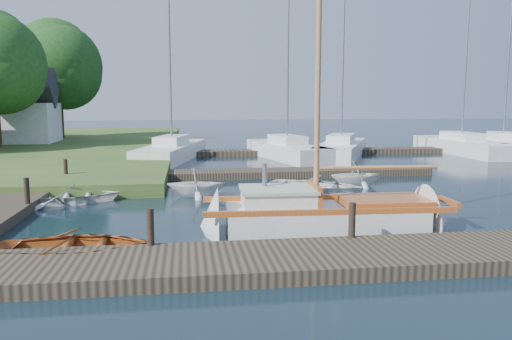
{
  "coord_description": "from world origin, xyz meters",
  "views": [
    {
      "loc": [
        -2.21,
        -15.65,
        3.36
      ],
      "look_at": [
        0.0,
        0.0,
        1.2
      ],
      "focal_mm": 35.0,
      "sensor_mm": 36.0,
      "label": 1
    }
  ],
  "objects": [
    {
      "name": "tender_b",
      "position": [
        -1.85,
        2.15,
        0.55
      ],
      "size": [
        2.27,
        2.01,
        1.11
      ],
      "primitive_type": "imported",
      "rotation": [
        0.0,
        0.0,
        1.47
      ],
      "color": "silver",
      "rests_on": "ground"
    },
    {
      "name": "tree_7",
      "position": [
        -12.0,
        26.05,
        6.2
      ],
      "size": [
        6.83,
        6.83,
        9.38
      ],
      "color": "#332114",
      "rests_on": "shore"
    },
    {
      "name": "mooring_post_2",
      "position": [
        1.5,
        -5.0,
        0.7
      ],
      "size": [
        0.16,
        0.16,
        0.8
      ],
      "primitive_type": "cylinder",
      "color": "black",
      "rests_on": "near_dock"
    },
    {
      "name": "near_dock",
      "position": [
        0.0,
        -6.0,
        0.15
      ],
      "size": [
        18.0,
        2.2,
        0.3
      ],
      "primitive_type": "cube",
      "color": "black",
      "rests_on": "ground"
    },
    {
      "name": "tender_a",
      "position": [
        -6.03,
        1.52,
        0.32
      ],
      "size": [
        3.37,
        2.59,
        0.65
      ],
      "primitive_type": "imported",
      "rotation": [
        0.0,
        0.0,
        1.69
      ],
      "color": "silver",
      "rests_on": "ground"
    },
    {
      "name": "far_dock",
      "position": [
        2.0,
        6.5,
        0.15
      ],
      "size": [
        14.0,
        1.6,
        0.3
      ],
      "primitive_type": "cube",
      "color": "black",
      "rests_on": "ground"
    },
    {
      "name": "pontoon",
      "position": [
        10.0,
        16.0,
        0.15
      ],
      "size": [
        30.0,
        1.6,
        0.3
      ],
      "primitive_type": "cube",
      "color": "black",
      "rests_on": "ground"
    },
    {
      "name": "house_c",
      "position": [
        -14.0,
        22.0,
        2.58
      ],
      "size": [
        5.25,
        4.0,
        5.28
      ],
      "color": "beige",
      "rests_on": "shore"
    },
    {
      "name": "marina_boat_5",
      "position": [
        15.77,
        14.88,
        0.56
      ],
      "size": [
        2.25,
        9.51,
        10.28
      ],
      "rotation": [
        0.0,
        0.0,
        1.57
      ],
      "color": "silver",
      "rests_on": "ground"
    },
    {
      "name": "dinghy",
      "position": [
        -4.66,
        -4.7,
        0.34
      ],
      "size": [
        3.36,
        2.42,
        0.69
      ],
      "primitive_type": "imported",
      "rotation": [
        0.0,
        0.0,
        1.55
      ],
      "color": "brown",
      "rests_on": "ground"
    },
    {
      "name": "mooring_post_4",
      "position": [
        -7.0,
        0.0,
        0.7
      ],
      "size": [
        0.16,
        0.16,
        0.8
      ],
      "primitive_type": "cylinder",
      "color": "black",
      "rests_on": "left_dock"
    },
    {
      "name": "left_dock",
      "position": [
        -8.0,
        2.0,
        0.15
      ],
      "size": [
        2.2,
        18.0,
        0.3
      ],
      "primitive_type": "cube",
      "color": "black",
      "rests_on": "ground"
    },
    {
      "name": "tender_d",
      "position": [
        4.59,
        3.5,
        0.55
      ],
      "size": [
        2.12,
        1.84,
        1.1
      ],
      "primitive_type": "imported",
      "rotation": [
        0.0,
        0.0,
        1.59
      ],
      "color": "silver",
      "rests_on": "ground"
    },
    {
      "name": "ground",
      "position": [
        0.0,
        0.0,
        0.0
      ],
      "size": [
        160.0,
        160.0,
        0.0
      ],
      "primitive_type": "plane",
      "color": "black",
      "rests_on": "ground"
    },
    {
      "name": "marina_boat_2",
      "position": [
        3.77,
        13.42,
        0.57
      ],
      "size": [
        3.91,
        8.54,
        10.84
      ],
      "rotation": [
        0.0,
        0.0,
        1.79
      ],
      "color": "silver",
      "rests_on": "ground"
    },
    {
      "name": "marina_boat_6",
      "position": [
        18.49,
        14.51,
        0.58
      ],
      "size": [
        4.05,
        7.3,
        11.05
      ],
      "rotation": [
        0.0,
        0.0,
        1.29
      ],
      "color": "silver",
      "rests_on": "ground"
    },
    {
      "name": "mooring_post_5",
      "position": [
        -7.0,
        5.0,
        0.7
      ],
      "size": [
        0.16,
        0.16,
        0.8
      ],
      "primitive_type": "cylinder",
      "color": "black",
      "rests_on": "left_dock"
    },
    {
      "name": "mooring_post_1",
      "position": [
        -3.0,
        -5.0,
        0.7
      ],
      "size": [
        0.16,
        0.16,
        0.8
      ],
      "primitive_type": "cylinder",
      "color": "black",
      "rests_on": "near_dock"
    },
    {
      "name": "marina_boat_3",
      "position": [
        7.21,
        13.78,
        0.58
      ],
      "size": [
        5.76,
        9.04,
        12.94
      ],
      "rotation": [
        0.0,
        0.0,
        1.14
      ],
      "color": "silver",
      "rests_on": "ground"
    },
    {
      "name": "marina_boat_0",
      "position": [
        -3.03,
        13.88,
        0.57
      ],
      "size": [
        4.25,
        9.22,
        11.93
      ],
      "rotation": [
        0.0,
        0.0,
        1.33
      ],
      "color": "silver",
      "rests_on": "ground"
    },
    {
      "name": "sailboat",
      "position": [
        1.45,
        -3.38,
        0.34
      ],
      "size": [
        7.23,
        2.27,
        9.83
      ],
      "rotation": [
        0.0,
        0.0,
        -0.04
      ],
      "color": "silver",
      "rests_on": "ground"
    },
    {
      "name": "tender_c",
      "position": [
        2.51,
        2.0,
        0.37
      ],
      "size": [
        4.38,
        4.06,
        0.74
      ],
      "primitive_type": "imported",
      "rotation": [
        0.0,
        0.0,
        1.01
      ],
      "color": "silver",
      "rests_on": "ground"
    }
  ]
}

